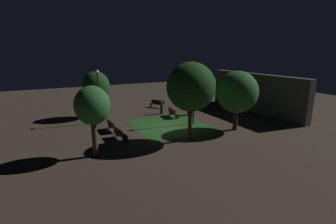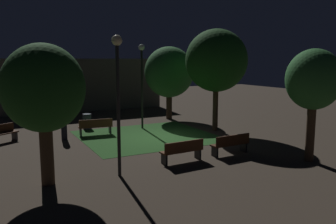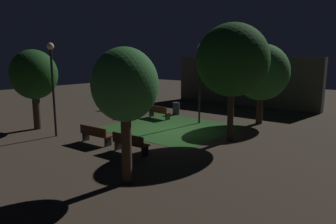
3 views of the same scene
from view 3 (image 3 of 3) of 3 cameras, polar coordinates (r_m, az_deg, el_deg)
ground_plane at (r=17.56m, az=0.50°, el=-3.50°), size 60.00×60.00×0.00m
grass_lawn at (r=18.33m, az=0.53°, el=-2.89°), size 6.86×6.37×0.01m
bench_by_lamp at (r=15.30m, az=-13.36°, el=-4.00°), size 1.82×0.57×0.88m
bench_path_side at (r=13.53m, az=-7.11°, el=-5.67°), size 1.82×0.56×0.88m
bench_corner at (r=20.92m, az=-1.76°, el=0.08°), size 1.84×0.66×0.88m
bench_near_trees at (r=24.48m, az=-9.57°, el=1.44°), size 1.78×1.37×0.88m
tree_near_wall at (r=15.26m, az=11.88°, el=9.36°), size 3.49×3.49×5.77m
tree_tall_center at (r=19.83m, az=16.95°, el=7.01°), size 3.36×3.36×4.95m
tree_back_left at (r=9.92m, az=-7.99°, el=4.74°), size 2.16×2.16×4.49m
tree_left_canopy at (r=19.18m, az=-23.61°, el=6.28°), size 2.61×2.61×4.58m
lamp_post_path_center at (r=16.97m, az=-20.69°, el=6.57°), size 0.36×0.36×4.87m
lamp_post_plaza_east at (r=19.21m, az=5.97°, el=7.65°), size 0.36×0.36×4.94m
trash_bin at (r=22.37m, az=1.51°, el=0.65°), size 0.50×0.50×0.88m
pedestrian at (r=21.70m, az=-6.12°, el=1.39°), size 0.32×0.32×1.61m
building_wall_backdrop at (r=27.42m, az=13.79°, el=5.57°), size 12.83×0.80×4.14m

